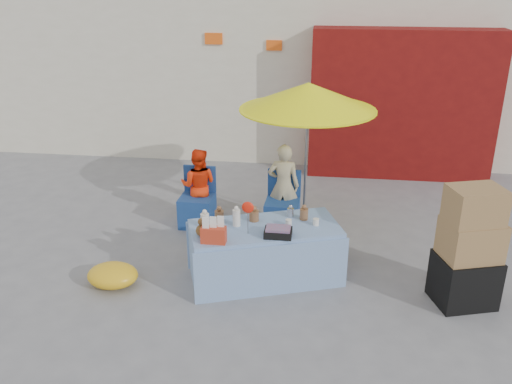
# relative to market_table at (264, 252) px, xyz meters

# --- Properties ---
(ground) EXTENTS (80.00, 80.00, 0.00)m
(ground) POSITION_rel_market_table_xyz_m (-0.22, -0.29, -0.36)
(ground) COLOR slate
(ground) RESTS_ON ground
(market_table) EXTENTS (1.98, 1.39, 1.09)m
(market_table) POSITION_rel_market_table_xyz_m (0.00, 0.00, 0.00)
(market_table) COLOR #84A8D4
(market_table) RESTS_ON ground
(chair_left) EXTENTS (0.49, 0.48, 0.85)m
(chair_left) POSITION_rel_market_table_xyz_m (-1.15, 1.36, -0.10)
(chair_left) COLOR navy
(chair_left) RESTS_ON ground
(chair_right) EXTENTS (0.49, 0.48, 0.85)m
(chair_right) POSITION_rel_market_table_xyz_m (0.10, 1.36, -0.10)
(chair_right) COLOR navy
(chair_right) RESTS_ON ground
(vendor_orange) EXTENTS (0.56, 0.44, 1.13)m
(vendor_orange) POSITION_rel_market_table_xyz_m (-1.15, 1.50, 0.21)
(vendor_orange) COLOR #FF330D
(vendor_orange) RESTS_ON ground
(vendor_beige) EXTENTS (0.46, 0.31, 1.25)m
(vendor_beige) POSITION_rel_market_table_xyz_m (0.10, 1.50, 0.27)
(vendor_beige) COLOR tan
(vendor_beige) RESTS_ON ground
(umbrella) EXTENTS (1.90, 1.90, 2.09)m
(umbrella) POSITION_rel_market_table_xyz_m (0.40, 1.65, 1.54)
(umbrella) COLOR gray
(umbrella) RESTS_ON ground
(box_stack) EXTENTS (0.76, 0.68, 1.40)m
(box_stack) POSITION_rel_market_table_xyz_m (2.28, -0.23, 0.29)
(box_stack) COLOR black
(box_stack) RESTS_ON ground
(tarp_bundle) EXTENTS (0.63, 0.52, 0.27)m
(tarp_bundle) POSITION_rel_market_table_xyz_m (-1.77, -0.42, -0.22)
(tarp_bundle) COLOR gold
(tarp_bundle) RESTS_ON ground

